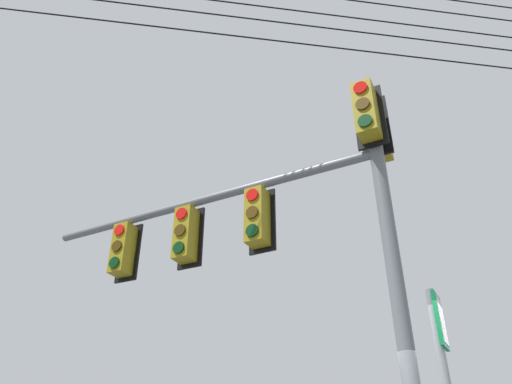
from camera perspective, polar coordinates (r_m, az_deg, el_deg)
The scene contains 2 objects.
signal_mast_assembly at distance 7.30m, azimuth 2.72°, elevation -3.15°, with size 1.49×6.19×6.31m.
overhead_wire_span at distance 8.91m, azimuth 5.52°, elevation 20.04°, with size 13.94×14.28×1.99m.
Camera 1 is at (-4.68, -1.55, 1.21)m, focal length 34.86 mm.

